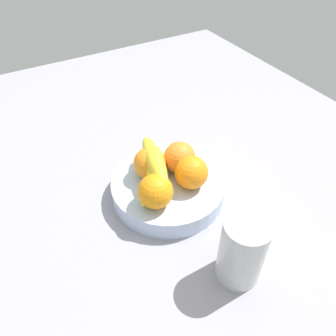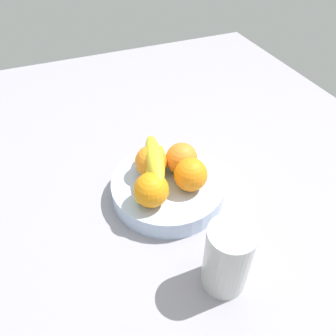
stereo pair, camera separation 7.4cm
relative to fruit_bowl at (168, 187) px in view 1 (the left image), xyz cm
name	(u,v)px [view 1 (the left image)]	position (x,y,z in cm)	size (l,w,h in cm)	color
ground_plane	(180,200)	(-2.00, -2.48, -3.95)	(180.00, 140.00, 3.00)	gray
fruit_bowl	(168,187)	(0.00, 0.00, 0.00)	(27.44, 27.44, 4.90)	#AFC2E0
orange_front_left	(191,172)	(-3.89, -3.99, 6.34)	(7.79, 7.79, 7.79)	orange
orange_front_right	(180,158)	(1.95, -4.33, 6.34)	(7.79, 7.79, 7.79)	orange
orange_center	(150,163)	(3.69, 2.85, 6.34)	(7.79, 7.79, 7.79)	orange
orange_back_left	(155,191)	(-5.04, 6.00, 6.34)	(7.79, 7.79, 7.79)	orange
banana_bunch	(154,170)	(0.84, 3.10, 6.65)	(18.09, 14.64, 8.40)	yellow
thermos_tumbler	(242,251)	(-25.56, -1.26, 5.30)	(8.66, 8.66, 15.49)	#B8BBB7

